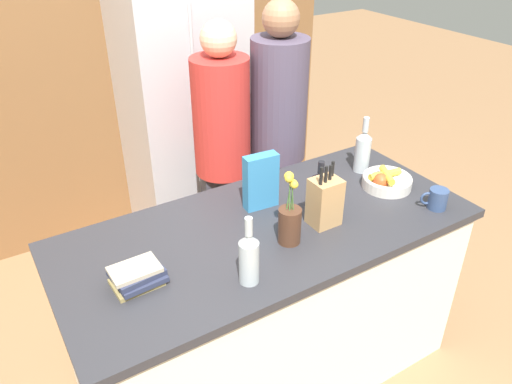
% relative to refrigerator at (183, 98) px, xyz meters
% --- Properties ---
extents(ground_plane, '(14.00, 14.00, 0.00)m').
position_rel_refrigerator_xyz_m(ground_plane, '(-0.24, -1.41, -1.00)').
color(ground_plane, '#936B47').
extents(kitchen_island, '(1.84, 0.83, 0.91)m').
position_rel_refrigerator_xyz_m(kitchen_island, '(-0.24, -1.41, -0.55)').
color(kitchen_island, silver).
rests_on(kitchen_island, ground_plane).
extents(back_wall_wood, '(3.04, 0.12, 2.60)m').
position_rel_refrigerator_xyz_m(back_wall_wood, '(-0.24, 0.36, 0.30)').
color(back_wall_wood, brown).
rests_on(back_wall_wood, ground_plane).
extents(refrigerator, '(0.73, 0.62, 2.01)m').
position_rel_refrigerator_xyz_m(refrigerator, '(0.00, 0.00, 0.00)').
color(refrigerator, '#B7B7BC').
rests_on(refrigerator, ground_plane).
extents(fruit_bowl, '(0.24, 0.24, 0.10)m').
position_rel_refrigerator_xyz_m(fruit_bowl, '(0.43, -1.43, -0.06)').
color(fruit_bowl, silver).
rests_on(fruit_bowl, kitchen_island).
extents(knife_block, '(0.13, 0.11, 0.30)m').
position_rel_refrigerator_xyz_m(knife_block, '(-0.03, -1.52, 0.01)').
color(knife_block, tan).
rests_on(knife_block, kitchen_island).
extents(flower_vase, '(0.10, 0.10, 0.32)m').
position_rel_refrigerator_xyz_m(flower_vase, '(-0.23, -1.55, 0.00)').
color(flower_vase, '#4C2D1E').
rests_on(flower_vase, kitchen_island).
extents(cereal_box, '(0.16, 0.07, 0.26)m').
position_rel_refrigerator_xyz_m(cereal_box, '(-0.19, -1.25, 0.03)').
color(cereal_box, teal).
rests_on(cereal_box, kitchen_island).
extents(coffee_mug, '(0.11, 0.09, 0.10)m').
position_rel_refrigerator_xyz_m(coffee_mug, '(0.49, -1.69, -0.05)').
color(coffee_mug, '#334770').
rests_on(coffee_mug, kitchen_island).
extents(book_stack, '(0.19, 0.16, 0.08)m').
position_rel_refrigerator_xyz_m(book_stack, '(-0.86, -1.47, -0.06)').
color(book_stack, '#99844C').
rests_on(book_stack, kitchen_island).
extents(bottle_oil, '(0.08, 0.08, 0.22)m').
position_rel_refrigerator_xyz_m(bottle_oil, '(0.06, -1.38, -0.01)').
color(bottle_oil, black).
rests_on(bottle_oil, kitchen_island).
extents(bottle_vinegar, '(0.08, 0.08, 0.30)m').
position_rel_refrigerator_xyz_m(bottle_vinegar, '(0.45, -1.23, 0.02)').
color(bottle_vinegar, '#B2BCC1').
rests_on(bottle_vinegar, kitchen_island).
extents(bottle_wine, '(0.08, 0.08, 0.28)m').
position_rel_refrigerator_xyz_m(bottle_wine, '(-0.50, -1.67, 0.01)').
color(bottle_wine, '#B2BCC1').
rests_on(bottle_wine, kitchen_island).
extents(person_at_sink, '(0.31, 0.31, 1.62)m').
position_rel_refrigerator_xyz_m(person_at_sink, '(-0.06, -0.65, -0.09)').
color(person_at_sink, '#383842').
rests_on(person_at_sink, ground_plane).
extents(person_in_blue, '(0.32, 0.32, 1.71)m').
position_rel_refrigerator_xyz_m(person_in_blue, '(0.27, -0.72, -0.04)').
color(person_in_blue, '#383842').
rests_on(person_in_blue, ground_plane).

